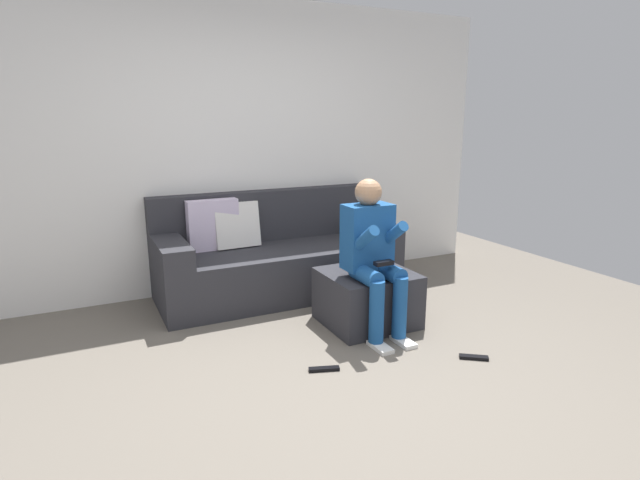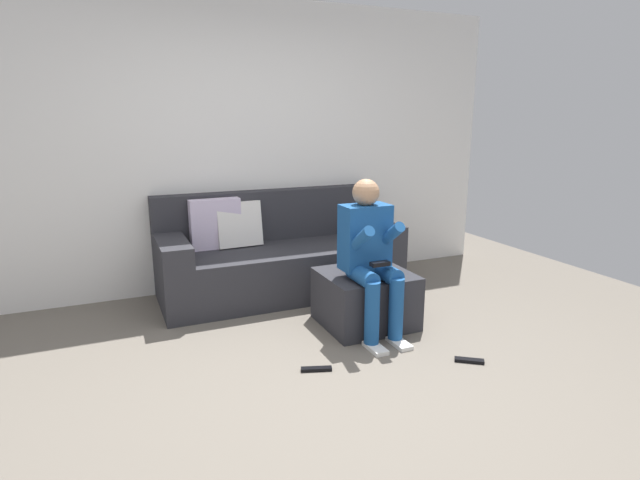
% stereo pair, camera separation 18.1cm
% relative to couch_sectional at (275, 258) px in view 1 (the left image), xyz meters
% --- Properties ---
extents(ground_plane, '(6.94, 6.94, 0.00)m').
position_rel_couch_sectional_xyz_m(ground_plane, '(-0.22, -1.88, -0.33)').
color(ground_plane, '#6B6359').
extents(wall_back, '(5.34, 0.10, 2.63)m').
position_rel_couch_sectional_xyz_m(wall_back, '(-0.22, 0.41, 0.99)').
color(wall_back, white).
rests_on(wall_back, ground_plane).
extents(couch_sectional, '(2.16, 0.85, 0.92)m').
position_rel_couch_sectional_xyz_m(couch_sectional, '(0.00, 0.00, 0.00)').
color(couch_sectional, '#2D2D33').
rests_on(couch_sectional, ground_plane).
extents(ottoman, '(0.67, 0.62, 0.42)m').
position_rel_couch_sectional_xyz_m(ottoman, '(0.39, -0.99, -0.12)').
color(ottoman, '#2D2D33').
rests_on(ottoman, ground_plane).
extents(person_seated, '(0.36, 0.58, 1.16)m').
position_rel_couch_sectional_xyz_m(person_seated, '(0.33, -1.15, 0.32)').
color(person_seated, '#194C8C').
rests_on(person_seated, ground_plane).
extents(remote_near_ottoman, '(0.18, 0.15, 0.02)m').
position_rel_couch_sectional_xyz_m(remote_near_ottoman, '(0.72, -1.84, -0.32)').
color(remote_near_ottoman, black).
rests_on(remote_near_ottoman, ground_plane).
extents(remote_by_storage_bin, '(0.20, 0.10, 0.02)m').
position_rel_couch_sectional_xyz_m(remote_by_storage_bin, '(-0.26, -1.54, -0.32)').
color(remote_by_storage_bin, black).
rests_on(remote_by_storage_bin, ground_plane).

